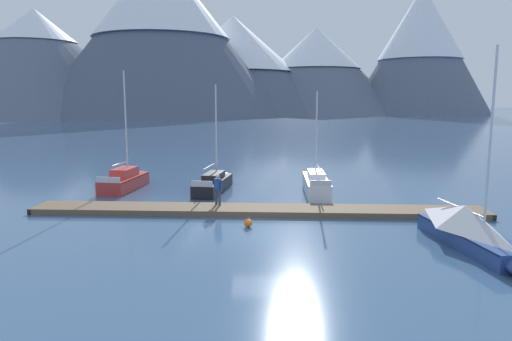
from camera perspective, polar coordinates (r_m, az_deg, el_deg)
ground_plane at (r=21.37m, az=0.42°, el=-7.73°), size 700.00×700.00×0.00m
mountain_west_summit at (r=197.27m, az=-25.19°, el=11.93°), size 91.72×91.72×39.51m
mountain_central_massif at (r=184.32m, az=-11.47°, el=16.59°), size 91.52×91.52×60.25m
mountain_shoulder_ridge at (r=206.84m, az=-2.79°, el=13.12°), size 91.45×91.45×41.53m
mountain_east_summit at (r=211.34m, az=7.31°, el=12.27°), size 77.90×77.90×37.36m
mountain_rear_spur at (r=213.60m, az=19.44°, el=14.10°), size 58.18×58.18×52.60m
dock at (r=25.20m, az=0.12°, el=-4.86°), size 24.34×4.12×0.30m
sailboat_nearest_berth at (r=33.25m, az=-15.48°, el=-1.11°), size 2.56×6.11×7.97m
sailboat_second_berth at (r=31.60m, az=-5.01°, el=-1.44°), size 2.58×6.94×7.04m
sailboat_mid_dock_port at (r=30.93m, az=7.29°, el=-1.52°), size 1.83×7.19×6.56m
sailboat_mid_dock_starboard at (r=21.11m, az=24.94°, el=-6.57°), size 2.25×7.66×8.04m
person_on_dock at (r=25.63m, az=-4.69°, el=-2.10°), size 0.46×0.43×1.69m
mooring_buoy_inner_mooring at (r=22.40m, az=-0.96°, el=-6.43°), size 0.40×0.40×0.48m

